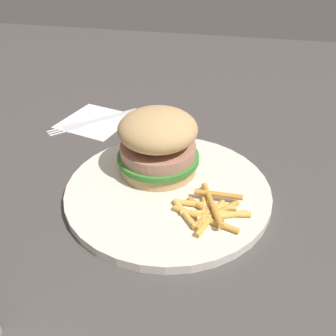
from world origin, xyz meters
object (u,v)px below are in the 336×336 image
Objects in this scene: fries_pile at (209,211)px; plate at (168,190)px; napkin at (95,121)px; fork at (94,120)px; sandwich at (158,142)px.

plate is at bearing -124.62° from fries_pile.
fork is (0.00, -0.00, 0.00)m from napkin.
fries_pile reaches higher than plate.
sandwich is at bearing -149.31° from plate.
fries_pile is 0.87× the size of napkin.
sandwich reaches higher than fork.
fries_pile is (0.04, 0.06, 0.01)m from plate.
plate is 0.07m from sandwich.
sandwich is at bearing -133.82° from fries_pile.
fries_pile is 0.72× the size of fork.
plate is 0.25m from fork.
sandwich is 1.17× the size of fries_pile.
sandwich reaches higher than plate.
plate is at bearing 44.77° from fork.
plate is 2.39× the size of sandwich.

